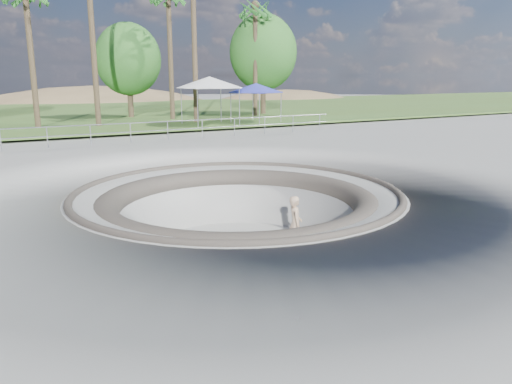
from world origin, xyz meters
The scene contains 12 objects.
ground centered at (0.00, 0.00, 0.00)m, with size 180.00×180.00×0.00m, color gray.
skate_bowl centered at (0.00, 0.00, -1.83)m, with size 14.00×14.00×4.10m.
grass_strip centered at (0.00, 34.00, 0.22)m, with size 180.00×36.00×0.12m.
distant_hills centered at (3.78, 57.17, -7.02)m, with size 103.20×45.00×28.60m.
safety_railing centered at (0.00, 12.00, 0.69)m, with size 25.00×0.06×1.03m.
skateboard centered at (1.37, -1.23, -1.84)m, with size 0.78×0.47×0.08m.
skater centered at (1.37, -1.23, -0.94)m, with size 0.65×0.42×1.77m, color tan.
canopy_white centered at (7.18, 18.00, 3.10)m, with size 6.36×6.36×3.21m.
canopy_blue centered at (10.78, 18.00, 2.69)m, with size 5.01×5.01×2.75m.
palm_f centered at (13.62, 23.18, 8.50)m, with size 2.60×2.60×9.66m.
bushy_tree_mid centered at (4.18, 26.88, 4.80)m, with size 5.18×4.70×7.47m.
bushy_tree_right centered at (15.42, 24.99, 5.48)m, with size 5.94×5.40×8.57m.
Camera 1 is at (-6.93, -13.54, 3.54)m, focal length 35.00 mm.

